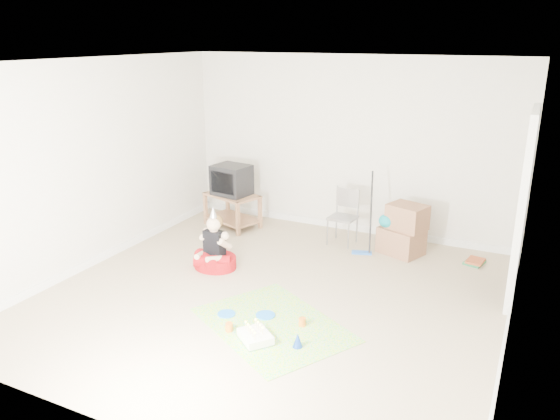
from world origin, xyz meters
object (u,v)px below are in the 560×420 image
at_px(seated_woman, 215,254).
at_px(birthday_cake, 255,337).
at_px(folding_chair, 343,218).
at_px(crt_tv, 232,180).
at_px(cardboard_boxes, 403,230).
at_px(tv_stand, 232,208).

distance_m(seated_woman, birthday_cake, 1.88).
bearing_deg(birthday_cake, folding_chair, 92.66).
relative_size(crt_tv, cardboard_boxes, 0.76).
relative_size(crt_tv, seated_woman, 0.65).
height_order(tv_stand, crt_tv, crt_tv).
relative_size(cardboard_boxes, birthday_cake, 1.66).
xyz_separation_m(tv_stand, birthday_cake, (1.92, -2.82, -0.26)).
relative_size(seated_woman, birthday_cake, 1.95).
distance_m(tv_stand, crt_tv, 0.44).
height_order(crt_tv, birthday_cake, crt_tv).
bearing_deg(cardboard_boxes, tv_stand, -179.16).
distance_m(crt_tv, folding_chair, 1.83).
height_order(tv_stand, seated_woman, seated_woman).
height_order(tv_stand, cardboard_boxes, cardboard_boxes).
bearing_deg(crt_tv, cardboard_boxes, 9.95).
bearing_deg(tv_stand, crt_tv, 45.00).
xyz_separation_m(crt_tv, folding_chair, (1.79, 0.04, -0.35)).
distance_m(folding_chair, seated_woman, 1.93).
relative_size(cardboard_boxes, seated_woman, 0.85).
bearing_deg(seated_woman, tv_stand, 112.48).
xyz_separation_m(crt_tv, cardboard_boxes, (2.65, 0.04, -0.41)).
distance_m(cardboard_boxes, birthday_cake, 2.96).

